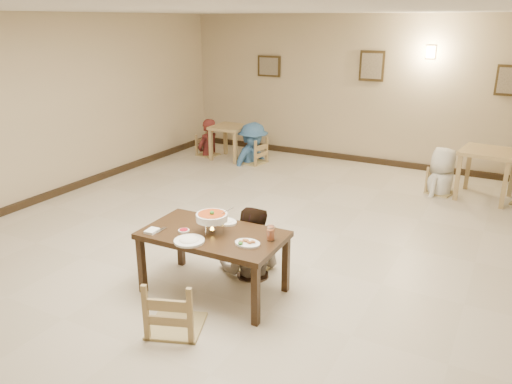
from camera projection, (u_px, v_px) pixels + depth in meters
The scene contains 29 objects.
floor at pixel (247, 252), 6.52m from camera, with size 10.00×10.00×0.00m, color #C2B59F.
ceiling at pixel (245, 8), 5.53m from camera, with size 10.00×10.00×0.00m, color silver.
wall_back at pixel (366, 91), 10.19m from camera, with size 10.00×10.00×0.00m, color tan.
wall_left at pixel (24, 112), 7.81m from camera, with size 10.00×10.00×0.00m, color tan.
baseboard_back at pixel (360, 159), 10.63m from camera, with size 8.00×0.06×0.12m, color black.
baseboard_left at pixel (38, 199), 8.27m from camera, with size 0.06×10.00×0.12m, color black.
picture_a at pixel (269, 66), 11.00m from camera, with size 0.55×0.04×0.45m.
picture_b at pixel (372, 66), 9.94m from camera, with size 0.50×0.04×0.60m.
picture_c at pixel (509, 81), 8.87m from camera, with size 0.45×0.04×0.55m.
wall_sconce at pixel (431, 52), 9.35m from camera, with size 0.16×0.05×0.22m, color #FFD88C.
main_table at pixel (213, 239), 5.38m from camera, with size 1.54×0.89×0.71m.
chair_far at pixel (253, 232), 6.00m from camera, with size 0.43×0.43×0.92m.
chair_near at pixel (174, 278), 4.76m from camera, with size 0.51×0.51×1.10m.
main_diner at pixel (250, 207), 5.77m from camera, with size 0.80×0.62×1.65m, color gray.
curry_warmer at pixel (212, 217), 5.30m from camera, with size 0.38×0.34×0.30m.
rice_plate_far at pixel (224, 221), 5.61m from camera, with size 0.30×0.30×0.07m.
rice_plate_near at pixel (189, 241), 5.12m from camera, with size 0.32×0.32×0.07m.
fried_plate at pixel (247, 243), 5.06m from camera, with size 0.27×0.27×0.06m.
chili_dish at pixel (184, 231), 5.38m from camera, with size 0.12×0.12×0.03m.
napkin_cutlery at pixel (152, 231), 5.37m from camera, with size 0.15×0.23×0.03m.
drink_glass at pixel (271, 234), 5.15m from camera, with size 0.08×0.08×0.16m.
bg_table_left at pixel (230, 132), 10.70m from camera, with size 0.73×0.73×0.73m.
bg_table_right at pixel (488, 159), 8.27m from camera, with size 0.93×0.93×0.84m.
bg_chair_ll at pixel (208, 136), 11.02m from camera, with size 0.41×0.41×0.88m.
bg_chair_lr at pixel (253, 139), 10.42m from camera, with size 0.48×0.48×1.02m.
bg_chair_rl at pixel (443, 169), 8.60m from camera, with size 0.41×0.41×0.88m.
bg_diner_a at pixel (207, 119), 10.90m from camera, with size 0.60×0.39×1.64m, color #591E1D.
bg_diner_b at pixel (253, 123), 10.30m from camera, with size 1.11×0.64×1.72m, color teal.
bg_diner_c at pixel (446, 148), 8.48m from camera, with size 0.80×0.52×1.63m, color silver.
Camera 1 is at (2.90, -5.14, 2.88)m, focal length 35.00 mm.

